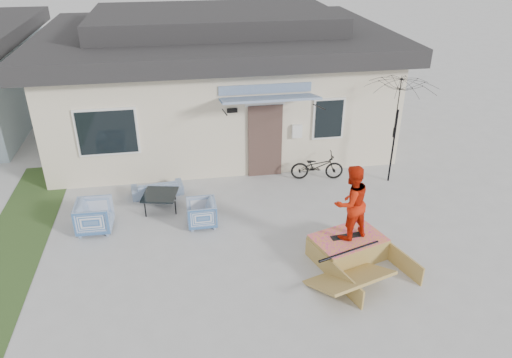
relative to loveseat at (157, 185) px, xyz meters
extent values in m
plane|color=#A7A7A7|center=(2.03, -3.81, -0.26)|extent=(90.00, 90.00, 0.00)
cube|color=#2A431E|center=(-3.17, -1.81, -0.26)|extent=(1.40, 8.00, 0.01)
cube|color=beige|center=(2.03, 4.19, 1.24)|extent=(10.00, 7.00, 3.00)
cube|color=black|center=(2.03, 4.19, 2.99)|extent=(10.80, 7.80, 0.50)
cube|color=black|center=(2.03, 4.19, 3.54)|extent=(7.50, 4.50, 0.60)
cube|color=#4E372F|center=(3.03, 0.65, 0.79)|extent=(0.95, 0.08, 2.10)
cube|color=white|center=(-1.17, 0.66, 1.34)|extent=(1.60, 0.06, 1.30)
cube|color=white|center=(4.83, 0.66, 1.34)|extent=(0.90, 0.06, 1.20)
cube|color=#2A5794|center=(3.03, 0.14, 2.19)|extent=(2.50, 1.09, 0.29)
imported|color=#2A5794|center=(0.00, 0.00, 0.00)|extent=(1.38, 0.57, 0.52)
imported|color=#2A5794|center=(-1.41, -1.49, 0.15)|extent=(0.76, 0.81, 0.82)
imported|color=#2A5794|center=(1.07, -1.68, 0.09)|extent=(0.65, 0.69, 0.70)
cube|color=black|center=(0.09, -0.74, -0.06)|extent=(0.97, 0.97, 0.41)
imported|color=black|center=(4.44, 0.17, 0.21)|extent=(1.54, 0.71, 0.95)
cylinder|color=black|center=(6.41, -0.28, 0.79)|extent=(0.05, 0.05, 2.10)
imported|color=black|center=(6.41, -0.28, 1.49)|extent=(2.07, 1.94, 0.90)
cube|color=black|center=(4.08, -3.43, 0.25)|extent=(0.74, 0.25, 0.05)
imported|color=red|center=(4.08, -3.43, 1.10)|extent=(0.97, 0.85, 1.65)
camera|label=1|loc=(0.75, -11.51, 6.12)|focal=33.81mm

